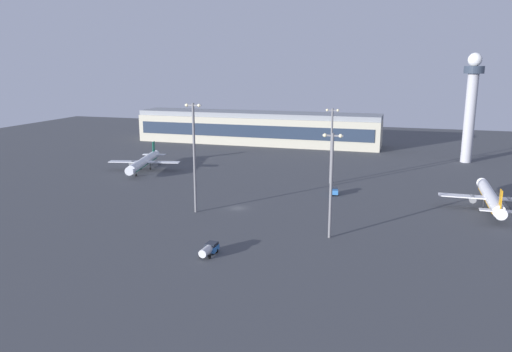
{
  "coord_description": "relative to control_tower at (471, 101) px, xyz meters",
  "views": [
    {
      "loc": [
        45.23,
        -130.16,
        40.63
      ],
      "look_at": [
        -2.14,
        25.02,
        4.0
      ],
      "focal_mm": 34.85,
      "sensor_mm": 36.0,
      "label": 1
    }
  ],
  "objects": [
    {
      "name": "baggage_tractor",
      "position": [
        -45.4,
        -70.27,
        -24.69
      ],
      "size": [
        2.67,
        4.43,
        2.25
      ],
      "rotation": [
        0.0,
        0.0,
        0.18
      ],
      "color": "#3372BF",
      "rests_on": "ground"
    },
    {
      "name": "airplane_mid_apron",
      "position": [
        -0.61,
        -73.49,
        -22.36
      ],
      "size": [
        28.07,
        36.14,
        9.29
      ],
      "rotation": [
        0.0,
        0.0,
        0.0
      ],
      "color": "white",
      "rests_on": "ground"
    },
    {
      "name": "apron_light_east",
      "position": [
        -40.88,
        -110.73,
        -11.41
      ],
      "size": [
        4.8,
        0.9,
        25.25
      ],
      "color": "slate",
      "rests_on": "ground"
    },
    {
      "name": "control_tower",
      "position": [
        0.0,
        0.0,
        0.0
      ],
      "size": [
        8.0,
        8.0,
        45.2
      ],
      "color": "#A8A8B2",
      "rests_on": "ground"
    },
    {
      "name": "apron_light_central",
      "position": [
        -80.06,
        -100.67,
        -8.75
      ],
      "size": [
        4.8,
        0.9,
        30.45
      ],
      "color": "slate",
      "rests_on": "ground"
    },
    {
      "name": "airplane_far_stand",
      "position": [
        -121.93,
        -55.14,
        -22.4
      ],
      "size": [
        27.8,
        35.48,
        9.18
      ],
      "rotation": [
        0.0,
        0.0,
        3.36
      ],
      "color": "silver",
      "rests_on": "ground"
    },
    {
      "name": "fuel_truck",
      "position": [
        -64.23,
        -129.51,
        -24.51
      ],
      "size": [
        2.67,
        6.4,
        2.35
      ],
      "rotation": [
        0.0,
        0.0,
        6.23
      ],
      "color": "#3372BF",
      "rests_on": "ground"
    },
    {
      "name": "terminal_building",
      "position": [
        -99.53,
        23.55,
        -17.78
      ],
      "size": [
        126.42,
        22.4,
        16.4
      ],
      "color": "#B2AD99",
      "rests_on": "ground"
    },
    {
      "name": "apron_light_west",
      "position": [
        -49.18,
        -55.12,
        -11.02
      ],
      "size": [
        4.8,
        0.9,
        26.02
      ],
      "color": "slate",
      "rests_on": "ground"
    },
    {
      "name": "ground_plane",
      "position": [
        -69.99,
        -93.67,
        -25.87
      ],
      "size": [
        416.0,
        416.0,
        0.0
      ],
      "primitive_type": "plane",
      "color": "#424449"
    }
  ]
}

